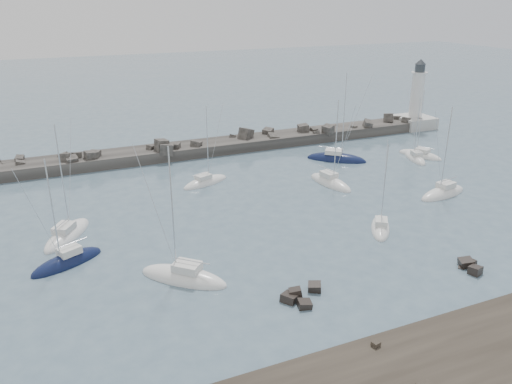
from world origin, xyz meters
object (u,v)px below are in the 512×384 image
sailboat_2 (67,235)px  sailboat_8 (443,194)px  sailboat_4 (184,278)px  sailboat_5 (330,183)px  sailboat_1 (67,262)px  sailboat_3 (205,183)px  sailboat_6 (380,228)px  lighthouse (415,113)px  sailboat_7 (336,159)px  sailboat_9 (420,156)px  sailboat_10 (415,159)px

sailboat_2 → sailboat_8: 49.17m
sailboat_4 → sailboat_5: sailboat_4 is taller
sailboat_1 → sailboat_4: size_ratio=0.86×
sailboat_4 → sailboat_8: (38.91, 7.21, -0.00)m
sailboat_3 → sailboat_6: size_ratio=1.11×
sailboat_3 → sailboat_8: size_ratio=0.91×
lighthouse → sailboat_6: 52.08m
sailboat_1 → sailboat_8: (49.10, -0.43, -0.00)m
sailboat_4 → sailboat_7: (33.68, 26.47, -0.01)m
lighthouse → sailboat_1: 77.30m
sailboat_3 → lighthouse: bearing=16.4°
sailboat_1 → sailboat_9: bearing=14.4°
sailboat_1 → sailboat_2: bearing=86.3°
sailboat_2 → sailboat_3: size_ratio=1.14×
lighthouse → sailboat_5: 40.28m
sailboat_5 → lighthouse: bearing=33.5°
sailboat_4 → sailboat_5: bearing=32.5°
sailboat_1 → sailboat_9: 60.03m
sailboat_2 → sailboat_7: 45.14m
lighthouse → sailboat_10: bearing=-128.9°
lighthouse → sailboat_1: size_ratio=1.17×
sailboat_4 → sailboat_9: bearing=25.2°
sailboat_2 → sailboat_1: bearing=-93.7°
sailboat_3 → sailboat_8: 33.59m
sailboat_1 → sailboat_8: 49.10m
sailboat_3 → sailboat_4: size_ratio=0.85×
sailboat_7 → sailboat_9: size_ratio=1.28×
lighthouse → sailboat_9: 20.96m
sailboat_5 → sailboat_8: bearing=-39.1°
sailboat_1 → sailboat_10: sailboat_1 is taller
sailboat_2 → sailboat_7: sailboat_7 is taller
sailboat_3 → sailboat_7: bearing=4.8°
sailboat_8 → sailboat_10: sailboat_8 is taller
lighthouse → sailboat_5: size_ratio=1.08×
sailboat_5 → sailboat_8: sailboat_5 is taller
sailboat_7 → sailboat_4: bearing=-141.8°
sailboat_6 → sailboat_10: size_ratio=0.99×
sailboat_9 → sailboat_10: sailboat_9 is taller
sailboat_10 → sailboat_8: bearing=-116.4°
sailboat_5 → sailboat_10: size_ratio=1.20×
sailboat_6 → sailboat_8: 15.56m
sailboat_8 → sailboat_4: bearing=-169.5°
lighthouse → sailboat_10: lighthouse is taller
sailboat_1 → sailboat_8: bearing=-0.5°
sailboat_6 → sailboat_7: 26.50m
sailboat_9 → sailboat_10: 2.17m
sailboat_8 → sailboat_2: bearing=171.8°
sailboat_5 → sailboat_6: bearing=-99.0°
sailboat_5 → sailboat_10: 19.76m
sailboat_6 → sailboat_9: size_ratio=0.91×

